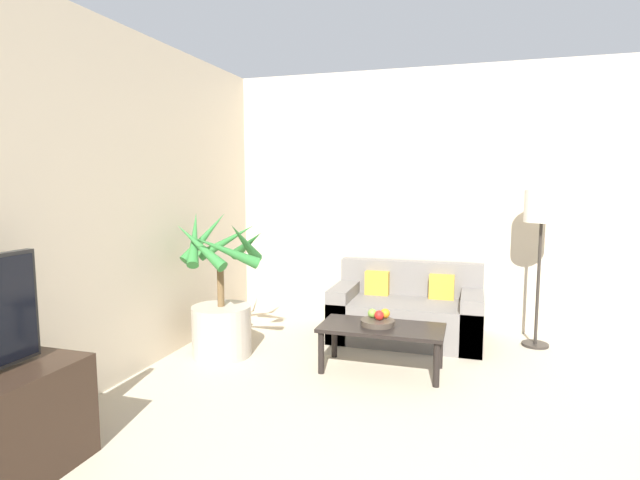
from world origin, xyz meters
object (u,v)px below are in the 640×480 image
Objects in this scene: apple_red at (379,315)px; apple_green at (372,313)px; sofa_loveseat at (406,313)px; floor_lamp at (542,215)px; potted_palm at (221,308)px; coffee_table at (382,332)px; fruit_bowl at (377,323)px; orange_fruit at (385,313)px.

apple_green is at bearing 140.35° from apple_red.
floor_lamp is (1.19, 0.13, 0.97)m from sofa_loveseat.
apple_red is (-1.30, -1.03, -0.77)m from floor_lamp.
potted_palm reaches higher than sofa_loveseat.
sofa_loveseat is at bearing 32.51° from potted_palm.
coffee_table is (1.42, 0.05, -0.10)m from potted_palm.
potted_palm is at bearing -157.98° from floor_lamp.
coffee_table is 13.29× the size of apple_green.
fruit_bowl is (-0.12, -0.89, 0.14)m from sofa_loveseat.
fruit_bowl is at bearing -44.19° from apple_green.
apple_green is (-0.09, 0.06, 0.13)m from coffee_table.
sofa_loveseat is at bearing 84.80° from orange_fruit.
apple_green is (1.32, 0.12, 0.03)m from potted_palm.
sofa_loveseat is (1.50, 0.96, -0.17)m from potted_palm.
apple_green is 0.11m from orange_fruit.
potted_palm is 0.88× the size of floor_lamp.
apple_red reaches higher than fruit_bowl.
fruit_bowl is at bearing -142.01° from floor_lamp.
potted_palm is 1.39m from apple_red.
sofa_loveseat is 19.00× the size of apple_green.
fruit_bowl is 0.10m from apple_green.
orange_fruit is at bearing -95.20° from sofa_loveseat.
coffee_table is at bearing -97.46° from orange_fruit.
potted_palm is at bearing -177.52° from apple_red.
orange_fruit is at bearing 82.54° from coffee_table.
apple_red is (1.39, 0.06, 0.03)m from potted_palm.
floor_lamp is 1.76m from orange_fruit.
coffee_table is (-1.28, -1.04, -0.91)m from floor_lamp.
potted_palm is 0.91× the size of sofa_loveseat.
potted_palm is 1.33m from apple_green.
floor_lamp is 1.88m from coffee_table.
sofa_loveseat reaches higher than fruit_bowl.
potted_palm reaches higher than coffee_table.
potted_palm reaches higher than fruit_bowl.
sofa_loveseat reaches higher than coffee_table.
sofa_loveseat is 0.91m from fruit_bowl.
apple_green is at bearing -101.88° from sofa_loveseat.
potted_palm is 1.30× the size of coffee_table.
potted_palm reaches higher than orange_fruit.
apple_red is (-0.02, 0.01, 0.13)m from coffee_table.
apple_red reaches higher than apple_green.
floor_lamp reaches higher than fruit_bowl.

